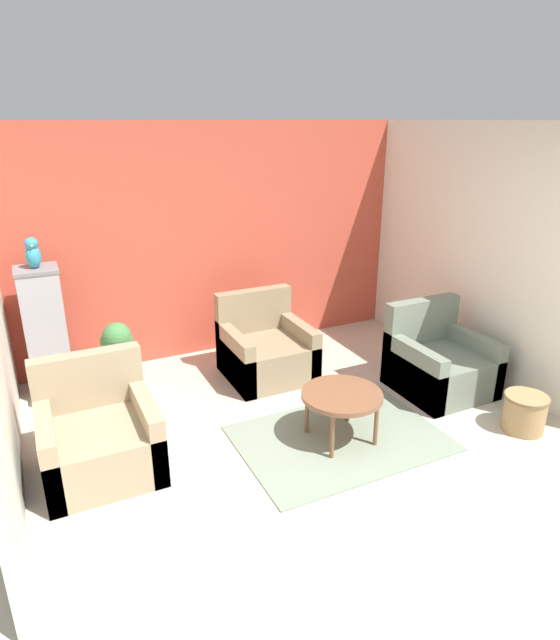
{
  "coord_description": "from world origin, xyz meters",
  "views": [
    {
      "loc": [
        -1.93,
        -2.38,
        2.56
      ],
      "look_at": [
        0.0,
        1.61,
        0.89
      ],
      "focal_mm": 30.0,
      "sensor_mm": 36.0,
      "label": 1
    }
  ],
  "objects_px": {
    "armchair_left": "(99,438)",
    "potted_plant": "(118,351)",
    "armchair_right": "(439,364)",
    "birdcage": "(46,335)",
    "coffee_table": "(342,397)",
    "armchair_middle": "(266,351)",
    "parrot": "(33,254)",
    "wicker_basket": "(524,412)"
  },
  "relations": [
    {
      "from": "armchair_right",
      "to": "birdcage",
      "type": "distance_m",
      "value": 3.84
    },
    {
      "from": "armchair_right",
      "to": "parrot",
      "type": "xyz_separation_m",
      "value": [
        -3.49,
        1.58,
        1.15
      ]
    },
    {
      "from": "birdcage",
      "to": "armchair_left",
      "type": "bearing_deg",
      "value": -80.95
    },
    {
      "from": "wicker_basket",
      "to": "potted_plant",
      "type": "bearing_deg",
      "value": 142.87
    },
    {
      "from": "armchair_left",
      "to": "birdcage",
      "type": "bearing_deg",
      "value": 99.05
    },
    {
      "from": "coffee_table",
      "to": "birdcage",
      "type": "distance_m",
      "value": 2.88
    },
    {
      "from": "coffee_table",
      "to": "wicker_basket",
      "type": "relative_size",
      "value": 1.82
    },
    {
      "from": "armchair_middle",
      "to": "potted_plant",
      "type": "distance_m",
      "value": 1.49
    },
    {
      "from": "coffee_table",
      "to": "armchair_left",
      "type": "relative_size",
      "value": 0.79
    },
    {
      "from": "armchair_middle",
      "to": "birdcage",
      "type": "distance_m",
      "value": 2.16
    },
    {
      "from": "coffee_table",
      "to": "armchair_right",
      "type": "height_order",
      "value": "armchair_right"
    },
    {
      "from": "armchair_left",
      "to": "parrot",
      "type": "relative_size",
      "value": 2.97
    },
    {
      "from": "armchair_right",
      "to": "potted_plant",
      "type": "bearing_deg",
      "value": 154.52
    },
    {
      "from": "coffee_table",
      "to": "parrot",
      "type": "relative_size",
      "value": 2.34
    },
    {
      "from": "armchair_middle",
      "to": "potted_plant",
      "type": "xyz_separation_m",
      "value": [
        -1.44,
        0.33,
        0.15
      ]
    },
    {
      "from": "armchair_right",
      "to": "wicker_basket",
      "type": "height_order",
      "value": "armchair_right"
    },
    {
      "from": "armchair_middle",
      "to": "wicker_basket",
      "type": "bearing_deg",
      "value": -51.14
    },
    {
      "from": "birdcage",
      "to": "wicker_basket",
      "type": "distance_m",
      "value": 4.44
    },
    {
      "from": "armchair_left",
      "to": "parrot",
      "type": "bearing_deg",
      "value": 99.03
    },
    {
      "from": "armchair_middle",
      "to": "parrot",
      "type": "distance_m",
      "value": 2.42
    },
    {
      "from": "armchair_left",
      "to": "armchair_right",
      "type": "relative_size",
      "value": 1.0
    },
    {
      "from": "coffee_table",
      "to": "armchair_left",
      "type": "xyz_separation_m",
      "value": [
        -1.89,
        0.46,
        -0.13
      ]
    },
    {
      "from": "armchair_middle",
      "to": "wicker_basket",
      "type": "relative_size",
      "value": 2.31
    },
    {
      "from": "armchair_left",
      "to": "armchair_right",
      "type": "bearing_deg",
      "value": -1.89
    },
    {
      "from": "coffee_table",
      "to": "birdcage",
      "type": "height_order",
      "value": "birdcage"
    },
    {
      "from": "coffee_table",
      "to": "birdcage",
      "type": "bearing_deg",
      "value": 137.65
    },
    {
      "from": "armchair_left",
      "to": "potted_plant",
      "type": "bearing_deg",
      "value": 73.22
    },
    {
      "from": "armchair_right",
      "to": "birdcage",
      "type": "bearing_deg",
      "value": 155.67
    },
    {
      "from": "coffee_table",
      "to": "potted_plant",
      "type": "relative_size",
      "value": 0.95
    },
    {
      "from": "parrot",
      "to": "armchair_middle",
      "type": "bearing_deg",
      "value": -14.62
    },
    {
      "from": "armchair_left",
      "to": "potted_plant",
      "type": "height_order",
      "value": "armchair_left"
    },
    {
      "from": "armchair_left",
      "to": "potted_plant",
      "type": "distance_m",
      "value": 1.33
    },
    {
      "from": "coffee_table",
      "to": "armchair_middle",
      "type": "bearing_deg",
      "value": 92.56
    },
    {
      "from": "armchair_right",
      "to": "potted_plant",
      "type": "height_order",
      "value": "armchair_right"
    },
    {
      "from": "parrot",
      "to": "wicker_basket",
      "type": "bearing_deg",
      "value": -34.49
    },
    {
      "from": "armchair_right",
      "to": "armchair_left",
      "type": "bearing_deg",
      "value": 178.11
    },
    {
      "from": "armchair_middle",
      "to": "parrot",
      "type": "relative_size",
      "value": 2.97
    },
    {
      "from": "armchair_right",
      "to": "potted_plant",
      "type": "xyz_separation_m",
      "value": [
        -2.87,
        1.37,
        0.15
      ]
    },
    {
      "from": "armchair_left",
      "to": "parrot",
      "type": "height_order",
      "value": "parrot"
    },
    {
      "from": "wicker_basket",
      "to": "birdcage",
      "type": "bearing_deg",
      "value": 145.53
    },
    {
      "from": "armchair_middle",
      "to": "potted_plant",
      "type": "relative_size",
      "value": 1.2
    },
    {
      "from": "parrot",
      "to": "potted_plant",
      "type": "distance_m",
      "value": 1.19
    }
  ]
}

